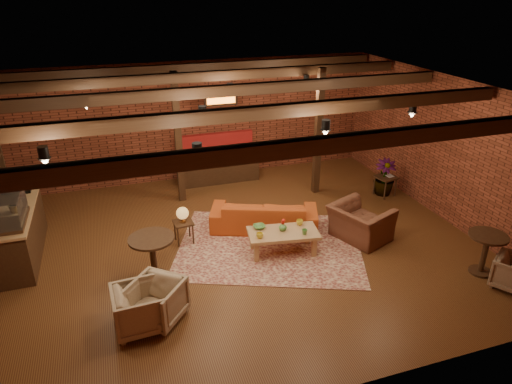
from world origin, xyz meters
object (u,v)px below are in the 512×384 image
object	(u,v)px
round_table_right	(486,248)
armchair_a	(139,306)
sofa	(264,214)
armchair_right	(361,218)
side_table_book	(386,178)
side_table_lamp	(183,216)
coffee_table	(282,234)
plant_tall	(389,142)
round_table_left	(153,251)
armchair_b	(156,299)

from	to	relation	value
round_table_right	armchair_a	bearing A→B (deg)	175.75
sofa	armchair_right	world-z (taller)	armchair_right
side_table_book	round_table_right	world-z (taller)	round_table_right
armchair_a	sofa	bearing A→B (deg)	-53.35
round_table_right	sofa	bearing A→B (deg)	138.82
round_table_right	side_table_lamp	bearing A→B (deg)	150.83
coffee_table	side_table_book	distance (m)	3.91
coffee_table	plant_tall	size ratio (longest dim) A/B	0.53
coffee_table	armchair_a	size ratio (longest dim) A/B	1.86
round_table_right	plant_tall	world-z (taller)	plant_tall
round_table_left	armchair_a	size ratio (longest dim) A/B	1.07
armchair_right	side_table_book	xyz separation A→B (m)	(1.73, 1.74, -0.02)
side_table_lamp	plant_tall	distance (m)	5.44
round_table_left	armchair_right	world-z (taller)	armchair_right
coffee_table	armchair_right	world-z (taller)	armchair_right
armchair_right	plant_tall	world-z (taller)	plant_tall
side_table_book	plant_tall	bearing A→B (deg)	90.00
coffee_table	side_table_book	xyz separation A→B (m)	(3.50, 1.75, 0.06)
armchair_a	armchair_right	size ratio (longest dim) A/B	0.69
round_table_left	side_table_lamp	bearing A→B (deg)	56.40
armchair_a	armchair_right	world-z (taller)	armchair_right
sofa	armchair_a	bearing A→B (deg)	61.28
side_table_book	plant_tall	world-z (taller)	plant_tall
armchair_b	round_table_right	size ratio (longest dim) A/B	0.97
side_table_lamp	armchair_b	bearing A→B (deg)	-109.92
side_table_lamp	round_table_left	bearing A→B (deg)	-123.60
coffee_table	armchair_right	bearing A→B (deg)	0.02
round_table_right	plant_tall	bearing A→B (deg)	87.13
side_table_book	armchair_b	bearing A→B (deg)	-153.82
sofa	round_table_left	world-z (taller)	round_table_left
coffee_table	round_table_left	size ratio (longest dim) A/B	1.73
armchair_right	coffee_table	bearing A→B (deg)	68.20
armchair_right	side_table_lamp	bearing A→B (deg)	52.24
sofa	plant_tall	distance (m)	3.75
coffee_table	round_table_right	bearing A→B (deg)	-29.03
sofa	side_table_book	bearing A→B (deg)	-147.98
side_table_lamp	armchair_b	size ratio (longest dim) A/B	1.02
armchair_right	round_table_right	xyz separation A→B (m)	(1.55, -1.84, 0.04)
round_table_right	coffee_table	bearing A→B (deg)	150.97
armchair_a	side_table_book	size ratio (longest dim) A/B	1.41
armchair_a	plant_tall	size ratio (longest dim) A/B	0.28
sofa	round_table_right	distance (m)	4.43
armchair_right	side_table_book	size ratio (longest dim) A/B	2.03
coffee_table	armchair_b	size ratio (longest dim) A/B	1.88
sofa	plant_tall	world-z (taller)	plant_tall
round_table_left	plant_tall	world-z (taller)	plant_tall
armchair_b	plant_tall	distance (m)	6.97
side_table_lamp	round_table_right	world-z (taller)	round_table_right
armchair_a	side_table_book	world-z (taller)	armchair_a
coffee_table	armchair_b	xyz separation A→B (m)	(-2.65, -1.28, -0.03)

